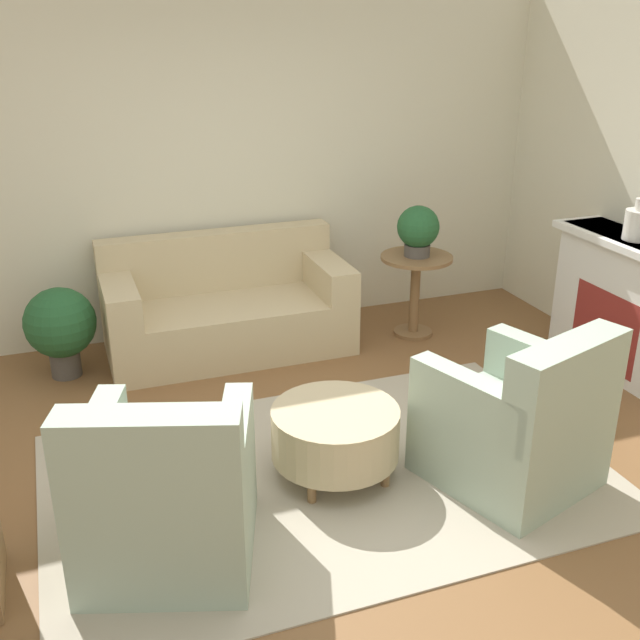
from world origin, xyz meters
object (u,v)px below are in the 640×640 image
at_px(potted_plant_floor, 60,325).
at_px(armchair_left, 166,497).
at_px(ottoman_table, 335,433).
at_px(side_table, 415,281).
at_px(potted_plant_on_side_table, 418,229).
at_px(armchair_right, 518,425).
at_px(couch, 227,310).
at_px(vase_mantel_near, 639,224).

bearing_deg(potted_plant_floor, armchair_left, -80.53).
height_order(ottoman_table, potted_plant_floor, potted_plant_floor).
distance_m(side_table, potted_plant_on_side_table, 0.43).
bearing_deg(potted_plant_on_side_table, armchair_right, -101.51).
height_order(couch, vase_mantel_near, vase_mantel_near).
xyz_separation_m(side_table, potted_plant_floor, (-2.77, 0.18, -0.07)).
distance_m(armchair_right, ottoman_table, 1.02).
bearing_deg(armchair_right, side_table, 78.49).
bearing_deg(couch, potted_plant_floor, -176.44).
bearing_deg(ottoman_table, side_table, 51.38).
bearing_deg(vase_mantel_near, armchair_left, -164.32).
height_order(couch, ottoman_table, couch).
relative_size(vase_mantel_near, potted_plant_floor, 0.43).
xyz_separation_m(ottoman_table, potted_plant_floor, (-1.41, 1.88, 0.13)).
bearing_deg(couch, ottoman_table, -85.31).
relative_size(armchair_left, ottoman_table, 1.42).
height_order(couch, side_table, couch).
height_order(armchair_left, potted_plant_on_side_table, potted_plant_on_side_table).
relative_size(armchair_right, side_table, 1.52).
bearing_deg(couch, potted_plant_on_side_table, -9.69).
xyz_separation_m(couch, potted_plant_on_side_table, (1.52, -0.26, 0.58)).
relative_size(ottoman_table, side_table, 1.07).
xyz_separation_m(side_table, vase_mantel_near, (1.13, -1.14, 0.66)).
bearing_deg(ottoman_table, potted_plant_floor, 126.74).
distance_m(side_table, potted_plant_floor, 2.77).
distance_m(couch, side_table, 1.55).
bearing_deg(ottoman_table, armchair_left, -157.61).
bearing_deg(potted_plant_on_side_table, vase_mantel_near, -45.22).
distance_m(couch, armchair_right, 2.62).
height_order(side_table, vase_mantel_near, vase_mantel_near).
relative_size(ottoman_table, vase_mantel_near, 2.51).
relative_size(armchair_left, side_table, 1.52).
distance_m(armchair_left, ottoman_table, 1.11).
relative_size(couch, armchair_right, 1.80).
distance_m(vase_mantel_near, potted_plant_on_side_table, 1.62).
distance_m(couch, potted_plant_floor, 1.25).
distance_m(couch, armchair_left, 2.53).
bearing_deg(potted_plant_floor, side_table, -3.77).
height_order(armchair_left, potted_plant_floor, armchair_left).
relative_size(couch, armchair_left, 1.80).
height_order(couch, armchair_left, armchair_left).
relative_size(side_table, potted_plant_on_side_table, 1.67).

